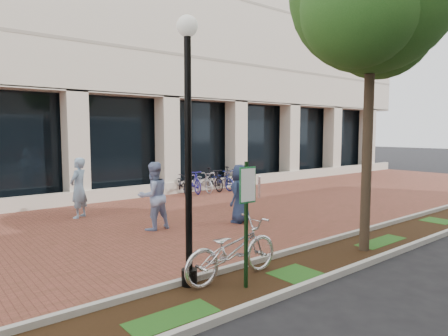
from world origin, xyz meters
TOP-DOWN VIEW (x-y plane):
  - ground at (0.00, 0.00)m, footprint 120.00×120.00m
  - brick_plaza at (0.00, 0.00)m, footprint 40.00×9.00m
  - planting_strip at (0.00, -5.25)m, footprint 40.00×1.50m
  - curb_plaza_side at (0.00, -4.50)m, footprint 40.00×0.12m
  - curb_street_side at (0.00, -6.00)m, footprint 40.00×0.12m
  - parking_sign at (-2.63, -5.32)m, footprint 0.34×0.07m
  - lamppost at (-3.33, -4.60)m, footprint 0.36×0.36m
  - street_tree at (0.99, -5.36)m, footprint 4.31×3.59m
  - locked_bicycle at (-2.55, -4.84)m, footprint 2.11×0.74m
  - pedestrian_left at (-2.88, 2.19)m, footprint 0.82×0.79m
  - pedestrian_mid at (-1.82, -0.64)m, footprint 0.95×0.76m
  - pedestrian_right at (0.62, -1.49)m, footprint 1.00×0.85m
  - bollard at (4.07, 1.24)m, footprint 0.12×0.12m
  - bike_rack_cluster at (3.54, 4.05)m, footprint 3.53×1.89m

SIDE VIEW (x-z plane):
  - ground at x=0.00m, z-range 0.00..0.00m
  - brick_plaza at x=0.00m, z-range 0.00..0.01m
  - planting_strip at x=0.00m, z-range 0.00..0.01m
  - curb_plaza_side at x=0.00m, z-range 0.00..0.12m
  - curb_street_side at x=0.00m, z-range 0.00..0.12m
  - bollard at x=4.07m, z-range 0.01..0.93m
  - bike_rack_cluster at x=3.54m, z-range -0.03..1.02m
  - locked_bicycle at x=-2.55m, z-range 0.00..1.11m
  - pedestrian_right at x=0.62m, z-range 0.00..1.74m
  - pedestrian_mid at x=-1.82m, z-range 0.00..1.88m
  - pedestrian_left at x=-2.88m, z-range 0.00..1.90m
  - parking_sign at x=-2.63m, z-range 0.32..2.52m
  - lamppost at x=-3.33m, z-range 0.29..4.92m
  - street_tree at x=0.99m, z-range 1.75..9.31m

